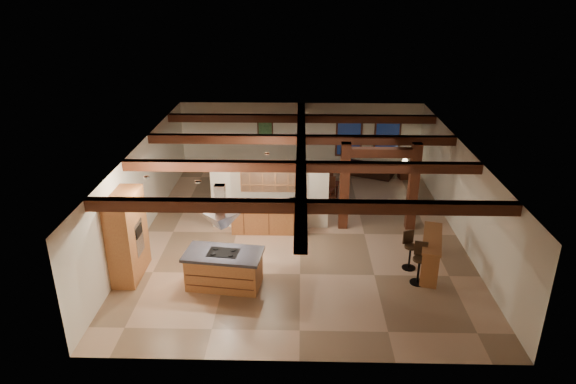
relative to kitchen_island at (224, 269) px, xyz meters
The scene contains 22 objects.
ground 3.72m from the kitchen_island, 56.80° to the left, with size 12.00×12.00×0.00m, color tan.
room_walls 3.90m from the kitchen_island, 56.80° to the left, with size 12.00×12.00×12.00m.
ceiling_beams 4.32m from the kitchen_island, 56.80° to the left, with size 10.00×12.00×0.28m.
timber_posts 5.90m from the kitchen_island, 38.42° to the left, with size 2.50×0.30×2.90m.
partition_wall 3.77m from the kitchen_island, 74.16° to the left, with size 3.80×0.18×2.20m, color white.
pantry_cabinet 2.78m from the kitchen_island, 169.70° to the left, with size 0.67×1.60×2.40m.
back_counter 3.35m from the kitchen_island, 72.34° to the left, with size 2.50×0.66×0.94m.
upper_display_cabinet 3.79m from the kitchen_island, 73.33° to the left, with size 1.80×0.36×0.95m.
range_hood 1.28m from the kitchen_island, 45.00° to the left, with size 1.10×1.10×1.40m.
back_windows 10.27m from the kitchen_island, 61.89° to the left, with size 2.70×0.07×1.70m.
framed_art 9.11m from the kitchen_island, 86.72° to the left, with size 0.65×0.05×0.85m.
recessed_cans 2.68m from the kitchen_island, 114.25° to the left, with size 3.16×2.46×0.03m.
kitchen_island is the anchor object (origin of this frame).
dining_table 6.34m from the kitchen_island, 67.50° to the left, with size 1.86×1.04×0.65m, color #3D170F.
sofa 9.76m from the kitchen_island, 60.89° to the left, with size 2.26×0.88×0.66m, color black.
microwave 3.73m from the kitchen_island, 59.74° to the left, with size 0.40×0.27×0.22m, color silver.
bar_counter 5.73m from the kitchen_island, ahead, with size 0.99×2.05×1.04m.
side_table 10.26m from the kitchen_island, 52.41° to the left, with size 0.42×0.42×0.52m, color #432010.
table_lamp 10.26m from the kitchen_island, 52.41° to the left, with size 0.26×0.26×0.31m.
bar_stool_a 5.21m from the kitchen_island, ahead, with size 0.42×0.44×1.17m.
bar_stool_b 5.19m from the kitchen_island, 11.47° to the left, with size 0.41×0.42×1.11m.
dining_chairs 6.34m from the kitchen_island, 67.50° to the left, with size 1.69×1.69×1.08m.
Camera 1 is at (-0.03, -14.78, 7.63)m, focal length 32.00 mm.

